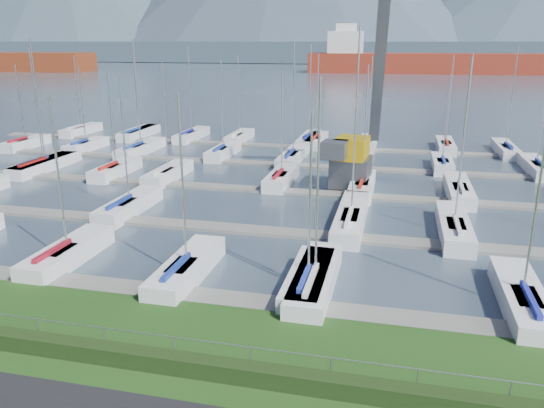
% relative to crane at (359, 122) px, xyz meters
% --- Properties ---
extents(water, '(800.00, 540.00, 0.20)m').
position_rel_crane_xyz_m(water, '(-3.56, 230.31, -5.73)').
color(water, '#3F4E5C').
extents(hedge, '(80.00, 0.70, 0.70)m').
position_rel_crane_xyz_m(hedge, '(-3.56, -30.09, -4.98)').
color(hedge, '#1E3312').
rests_on(hedge, grass).
extents(fence, '(80.00, 0.04, 0.04)m').
position_rel_crane_xyz_m(fence, '(-3.56, -29.69, -4.13)').
color(fence, gray).
rests_on(fence, grass).
extents(foothill, '(900.00, 80.00, 12.00)m').
position_rel_crane_xyz_m(foothill, '(-3.56, 300.31, 0.67)').
color(foothill, '#41515F').
rests_on(foothill, water).
extents(docks, '(90.00, 41.60, 0.25)m').
position_rel_crane_xyz_m(docks, '(-3.56, -3.69, -5.55)').
color(docks, gray).
rests_on(docks, water).
extents(crane, '(5.04, 13.32, 22.35)m').
position_rel_crane_xyz_m(crane, '(0.00, 0.00, 0.00)').
color(crane, '#505257').
rests_on(crane, water).
extents(cargo_ship_mid, '(97.84, 22.41, 21.50)m').
position_rel_crane_xyz_m(cargo_ship_mid, '(10.17, 183.13, -1.76)').
color(cargo_ship_mid, maroon).
rests_on(cargo_ship_mid, water).
extents(sailboat_fleet, '(76.10, 50.07, 13.47)m').
position_rel_crane_xyz_m(sailboat_fleet, '(-6.51, -0.61, 0.02)').
color(sailboat_fleet, navy).
rests_on(sailboat_fleet, water).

